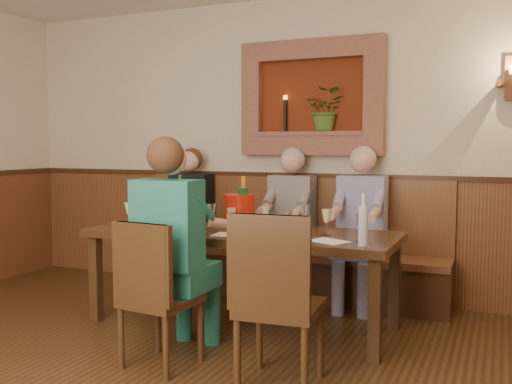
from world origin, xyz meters
TOP-DOWN VIEW (x-y plane):
  - room_shell at (0.00, 0.00)m, footprint 6.04×6.04m
  - wainscoting at (0.00, -0.00)m, footprint 6.02×6.02m
  - wall_niche at (0.24, 2.94)m, footprint 1.36×0.30m
  - dining_table at (0.00, 1.85)m, footprint 2.40×0.90m
  - bench at (0.00, 2.79)m, footprint 3.00×0.45m
  - chair_near_left at (-0.13, 0.88)m, footprint 0.46×0.46m
  - chair_near_right at (0.69, 0.89)m, footprint 0.49×0.49m
  - person_bench_left at (-0.98, 2.69)m, footprint 0.40×0.49m
  - person_bench_mid at (0.08, 2.69)m, footprint 0.41×0.50m
  - person_bench_right at (0.73, 2.69)m, footprint 0.41×0.51m
  - person_chair_front at (-0.13, 1.07)m, footprint 0.44×0.54m
  - spittoon_bucket at (-0.02, 1.86)m, footprint 0.33×0.33m
  - wine_bottle_green_a at (0.02, 1.85)m, footprint 0.10×0.10m
  - wine_bottle_green_b at (-0.65, 2.01)m, footprint 0.08×0.08m
  - water_bottle at (1.02, 1.55)m, footprint 0.07×0.07m
  - tasting_sheet_a at (-0.73, 1.72)m, footprint 0.31×0.26m
  - tasting_sheet_b at (0.04, 1.62)m, footprint 0.30×0.22m
  - tasting_sheet_c at (0.76, 1.63)m, footprint 0.32×0.28m
  - tasting_sheet_d at (-0.39, 1.57)m, footprint 0.36×0.30m
  - wine_glass_0 at (-0.97, 1.74)m, footprint 0.08×0.08m
  - wine_glass_1 at (-0.68, 1.97)m, footprint 0.08×0.08m
  - wine_glass_2 at (-0.52, 1.64)m, footprint 0.08×0.08m
  - wine_glass_3 at (-0.30, 1.92)m, footprint 0.08×0.08m
  - wine_glass_4 at (-0.02, 1.71)m, footprint 0.08×0.08m
  - wine_glass_5 at (0.16, 1.96)m, footprint 0.08×0.08m
  - wine_glass_6 at (0.43, 1.70)m, footprint 0.08×0.08m
  - wine_glass_7 at (0.67, 1.90)m, footprint 0.08×0.08m
  - wine_glass_8 at (0.97, 1.70)m, footprint 0.08×0.08m
  - wine_glass_9 at (-0.25, 1.51)m, footprint 0.08×0.08m
  - wine_glass_10 at (0.43, 2.12)m, footprint 0.08×0.08m

SIDE VIEW (x-z plane):
  - chair_near_left at x=-0.13m, z-range -0.20..0.75m
  - chair_near_right at x=0.69m, z-range -0.22..0.82m
  - bench at x=0.00m, z-range -0.23..0.88m
  - person_bench_left at x=-0.98m, z-range -0.12..1.26m
  - person_bench_mid at x=0.08m, z-range -0.12..1.27m
  - person_bench_right at x=0.73m, z-range -0.12..1.28m
  - wainscoting at x=0.00m, z-range 0.01..1.16m
  - person_chair_front at x=-0.13m, z-range -0.12..1.34m
  - dining_table at x=0.00m, z-range 0.30..1.05m
  - tasting_sheet_a at x=-0.73m, z-range 0.75..0.75m
  - tasting_sheet_b at x=0.04m, z-range 0.75..0.75m
  - tasting_sheet_c at x=0.76m, z-range 0.75..0.75m
  - tasting_sheet_d at x=-0.39m, z-range 0.75..0.75m
  - wine_glass_0 at x=-0.97m, z-range 0.75..0.94m
  - wine_glass_1 at x=-0.68m, z-range 0.75..0.94m
  - wine_glass_2 at x=-0.52m, z-range 0.75..0.94m
  - wine_glass_3 at x=-0.30m, z-range 0.75..0.94m
  - wine_glass_4 at x=-0.02m, z-range 0.75..0.94m
  - wine_glass_5 at x=0.16m, z-range 0.75..0.94m
  - wine_glass_6 at x=0.43m, z-range 0.75..0.94m
  - wine_glass_7 at x=0.67m, z-range 0.75..0.94m
  - wine_glass_8 at x=0.97m, z-range 0.75..0.94m
  - wine_glass_9 at x=-0.25m, z-range 0.75..0.94m
  - wine_glass_10 at x=0.43m, z-range 0.75..0.94m
  - spittoon_bucket at x=-0.02m, z-range 0.75..1.03m
  - water_bottle at x=1.02m, z-range 0.72..1.07m
  - wine_bottle_green_b at x=-0.65m, z-range 0.71..1.13m
  - wine_bottle_green_a at x=0.02m, z-range 0.71..1.14m
  - wall_niche at x=0.24m, z-range 1.28..2.34m
  - room_shell at x=0.00m, z-range 0.48..3.30m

